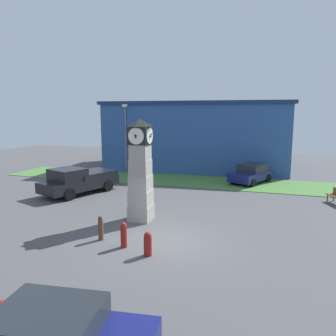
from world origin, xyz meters
The scene contains 10 objects.
ground_plane centered at (0.00, 0.00, 0.00)m, with size 70.22×70.22×0.00m, color #4C4C4F.
clock_tower centered at (-2.15, 2.40, 2.52)m, with size 1.35×1.37×5.21m.
bollard_near_tower centered at (-0.27, -1.55, 0.49)m, with size 0.32×0.32×0.96m.
bollard_mid_row centered at (-1.49, -1.10, 0.54)m, with size 0.26×0.26×1.07m.
bollard_far_row centered at (-2.78, -0.68, 0.55)m, with size 0.22×0.22×1.09m.
car_far_lot centered at (2.74, 13.59, 0.77)m, with size 3.38×4.43×1.52m.
pickup_truck centered at (-8.36, 6.45, 0.93)m, with size 3.90×5.80×1.85m.
street_lamp_near_road centered at (-8.70, 14.89, 3.65)m, with size 0.50×0.24×6.30m.
warehouse_blue_far centered at (-3.08, 20.67, 3.30)m, with size 18.32×12.19×6.58m.
grass_verge_far centered at (2.78, 12.87, 0.02)m, with size 42.13×4.98×0.04m, color #477A38.
Camera 1 is at (4.07, -12.77, 5.44)m, focal length 35.00 mm.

